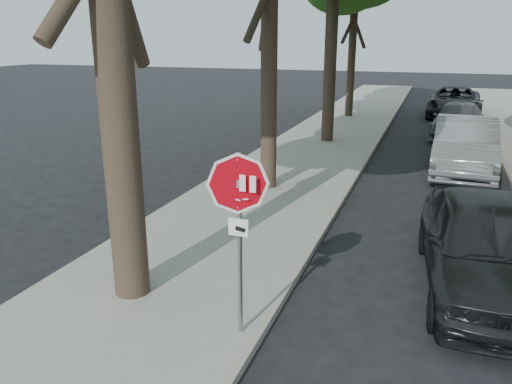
% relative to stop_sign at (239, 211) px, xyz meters
% --- Properties ---
extents(ground, '(120.00, 120.00, 0.00)m').
position_rel_stop_sign_xyz_m(ground, '(0.70, 0.03, -1.95)').
color(ground, black).
rests_on(ground, ground).
extents(sidewalk_left, '(4.00, 55.00, 0.12)m').
position_rel_stop_sign_xyz_m(sidewalk_left, '(-1.80, 12.03, -1.89)').
color(sidewalk_left, gray).
rests_on(sidewalk_left, ground).
extents(curb_left, '(0.12, 55.00, 0.13)m').
position_rel_stop_sign_xyz_m(curb_left, '(0.25, 12.03, -1.88)').
color(curb_left, '#9E9384').
rests_on(curb_left, ground).
extents(curb_right, '(0.12, 55.00, 0.13)m').
position_rel_stop_sign_xyz_m(curb_right, '(4.65, 12.03, -1.88)').
color(curb_right, '#9E9384').
rests_on(curb_right, ground).
extents(stop_sign, '(0.76, 0.34, 2.61)m').
position_rel_stop_sign_xyz_m(stop_sign, '(0.00, 0.00, 0.00)').
color(stop_sign, gray).
rests_on(stop_sign, sidewalk_left).
extents(car_a, '(2.30, 4.93, 1.63)m').
position_rel_stop_sign_xyz_m(car_a, '(3.30, 2.77, -1.13)').
color(car_a, black).
rests_on(car_a, ground).
extents(car_b, '(1.99, 5.25, 1.71)m').
position_rel_stop_sign_xyz_m(car_b, '(3.30, 10.96, -1.09)').
color(car_b, gray).
rests_on(car_b, ground).
extents(car_c, '(2.52, 5.05, 1.41)m').
position_rel_stop_sign_xyz_m(car_c, '(3.30, 17.31, -1.24)').
color(car_c, '#4B4C50').
rests_on(car_c, ground).
extents(car_d, '(2.85, 5.83, 1.59)m').
position_rel_stop_sign_xyz_m(car_d, '(3.27, 23.36, -1.15)').
color(car_d, black).
rests_on(car_d, ground).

